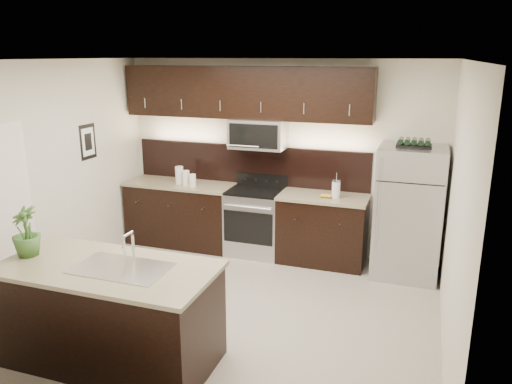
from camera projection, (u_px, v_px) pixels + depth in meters
The scene contains 12 objects.
ground at pixel (227, 310), 5.55m from camera, with size 4.50×4.50×0.00m, color gray.
room_walls at pixel (213, 161), 5.10m from camera, with size 4.52×4.02×2.71m.
counter_run at pixel (242, 220), 7.11m from camera, with size 3.51×0.65×0.94m.
upper_fixtures at pixel (247, 101), 6.79m from camera, with size 3.49×0.40×1.66m.
island at pixel (111, 314), 4.54m from camera, with size 1.96×0.96×0.94m.
sink_faucet at pixel (122, 266), 4.37m from camera, with size 0.84×0.50×0.28m.
refrigerator at pixel (408, 213), 6.25m from camera, with size 0.80×0.73×1.67m, color #B2B2B7.
wine_rack at pixel (414, 143), 6.02m from camera, with size 0.41×0.26×0.10m.
plant at pixel (26, 232), 4.60m from camera, with size 0.26×0.26×0.47m, color #355E25.
canisters at pixel (184, 177), 7.14m from camera, with size 0.36×0.20×0.25m.
french_press at pixel (336, 189), 6.49m from camera, with size 0.11×0.11×0.33m.
bananas at pixel (323, 195), 6.54m from camera, with size 0.16×0.12×0.05m, color gold.
Camera 1 is at (1.93, -4.63, 2.75)m, focal length 35.00 mm.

